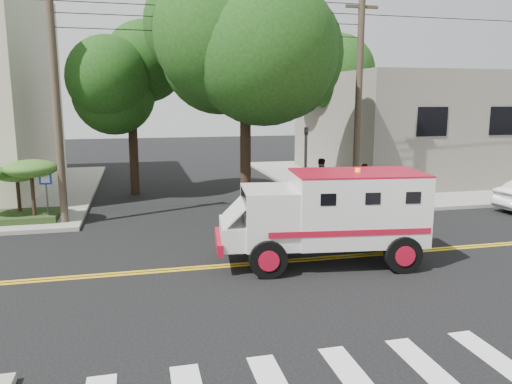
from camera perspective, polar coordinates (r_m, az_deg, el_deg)
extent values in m
plane|color=black|center=(14.55, -1.48, -8.29)|extent=(100.00, 100.00, 0.00)
cube|color=gray|center=(31.88, 17.53, 1.71)|extent=(17.00, 17.00, 0.15)
cube|color=slate|center=(32.80, 19.65, 7.23)|extent=(14.00, 12.00, 6.00)
cylinder|color=#382D23|center=(19.67, -21.83, 9.23)|extent=(0.28, 0.28, 9.00)
cylinder|color=#382D23|center=(21.70, 11.61, 9.81)|extent=(0.28, 0.28, 9.00)
cylinder|color=black|center=(20.48, -1.22, 7.19)|extent=(0.44, 0.44, 7.00)
sphere|color=#11380F|center=(20.57, -1.26, 16.97)|extent=(5.32, 5.32, 5.32)
sphere|color=#11380F|center=(20.19, 2.56, 18.71)|extent=(4.56, 4.56, 4.56)
cylinder|color=black|center=(25.55, -13.87, 5.98)|extent=(0.44, 0.44, 5.60)
sphere|color=#11380F|center=(25.49, -14.16, 12.26)|extent=(3.92, 3.92, 3.92)
sphere|color=#11380F|center=(24.96, -12.23, 13.35)|extent=(3.36, 3.36, 3.36)
cylinder|color=black|center=(31.63, 7.61, 7.33)|extent=(0.44, 0.44, 5.95)
sphere|color=#11380F|center=(31.61, 7.74, 12.72)|extent=(4.20, 4.20, 4.20)
sphere|color=#11380F|center=(31.41, 9.75, 13.50)|extent=(3.60, 3.60, 3.60)
cylinder|color=#3F3F42|center=(20.41, 5.67, 2.33)|extent=(0.12, 0.12, 3.60)
imported|color=#3F3F42|center=(20.26, 5.74, 6.11)|extent=(0.15, 0.18, 0.90)
cylinder|color=#3F3F42|center=(20.30, -22.75, -0.78)|extent=(0.06, 0.06, 2.00)
cube|color=#0C33A5|center=(20.11, -22.94, 1.42)|extent=(0.45, 0.03, 0.45)
cube|color=#1E3314|center=(21.27, -25.82, -2.54)|extent=(3.20, 2.00, 0.24)
cylinder|color=black|center=(21.48, -25.51, -0.22)|extent=(0.14, 0.14, 1.36)
ellipsoid|color=#275519|center=(21.36, -25.67, 1.80)|extent=(1.55, 1.55, 0.54)
cylinder|color=black|center=(20.44, -24.14, -0.15)|extent=(0.14, 0.14, 1.68)
ellipsoid|color=#275519|center=(20.30, -24.34, 2.47)|extent=(1.91, 1.91, 0.66)
cube|color=silver|center=(14.66, 11.40, -1.73)|extent=(3.88, 2.58, 1.96)
cube|color=silver|center=(14.14, 1.59, -2.75)|extent=(1.73, 2.22, 1.59)
cube|color=black|center=(13.97, -1.36, -1.15)|extent=(0.25, 1.58, 0.65)
cube|color=silver|center=(14.16, -2.37, -4.69)|extent=(1.06, 1.96, 0.65)
cube|color=#A10C22|center=(14.19, -4.25, -5.65)|extent=(0.41, 2.01, 0.33)
cube|color=#A10C22|center=(14.48, 11.54, 2.17)|extent=(3.88, 2.58, 0.06)
cylinder|color=black|center=(13.37, 1.40, -7.69)|extent=(1.06, 0.42, 1.03)
cylinder|color=black|center=(15.36, 0.33, -5.27)|extent=(1.06, 0.42, 1.03)
cylinder|color=black|center=(14.35, 16.45, -6.86)|extent=(1.06, 0.42, 1.03)
cylinder|color=black|center=(16.21, 13.60, -4.72)|extent=(1.06, 0.42, 1.03)
imported|color=gray|center=(23.55, 12.16, 1.22)|extent=(0.69, 0.55, 1.66)
imported|color=gray|center=(23.65, 7.35, 1.63)|extent=(1.04, 0.89, 1.84)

